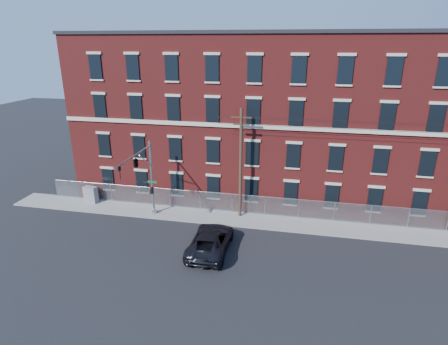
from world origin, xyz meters
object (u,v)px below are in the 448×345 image
pickup_truck (211,241)px  utility_pole_near (241,162)px  traffic_signal_mast (140,168)px  utility_cabinet (91,194)px

pickup_truck → utility_pole_near: bearing=-101.7°
traffic_signal_mast → utility_pole_near: bearing=23.1°
traffic_signal_mast → pickup_truck: bearing=-22.8°
pickup_truck → utility_cabinet: 15.21m
traffic_signal_mast → utility_cabinet: 9.09m
traffic_signal_mast → utility_cabinet: size_ratio=4.24×
utility_pole_near → utility_cabinet: utility_pole_near is taller
traffic_signal_mast → pickup_truck: 8.58m
traffic_signal_mast → utility_pole_near: utility_pole_near is taller
utility_cabinet → traffic_signal_mast: bearing=-18.5°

